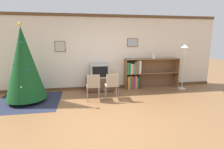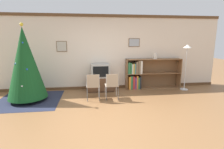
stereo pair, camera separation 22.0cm
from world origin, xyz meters
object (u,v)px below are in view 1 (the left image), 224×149
folding_chair_right (112,85)px  vase (154,56)px  standing_lamp (184,55)px  christmas_tree (24,64)px  bookshelf (141,74)px  tv_console (100,84)px  television (99,71)px  folding_chair_left (93,85)px

folding_chair_right → vase: (1.75, 1.05, 0.75)m
vase → standing_lamp: bearing=-17.2°
christmas_tree → standing_lamp: size_ratio=1.38×
bookshelf → christmas_tree: bearing=-167.4°
folding_chair_right → tv_console: bearing=106.1°
christmas_tree → bookshelf: 3.98m
tv_console → folding_chair_right: 1.05m
television → bookshelf: 1.61m
bookshelf → television: bearing=-176.4°
folding_chair_left → bookshelf: (1.88, 1.09, 0.07)m
vase → standing_lamp: size_ratio=0.13×
christmas_tree → bookshelf: bearing=12.6°
christmas_tree → television: size_ratio=3.54×
television → standing_lamp: (3.08, -0.26, 0.53)m
tv_console → folding_chair_left: bearing=-106.1°
standing_lamp → christmas_tree: bearing=-174.6°
tv_console → folding_chair_right: folding_chair_right is taller
tv_console → vase: bearing=1.8°
bookshelf → vase: (0.44, -0.03, 0.69)m
vase → standing_lamp: standing_lamp is taller
tv_console → standing_lamp: standing_lamp is taller
christmas_tree → vase: size_ratio=10.84×
television → folding_chair_right: 1.06m
tv_console → christmas_tree: bearing=-161.2°
tv_console → bookshelf: (1.59, 0.10, 0.29)m
television → standing_lamp: size_ratio=0.39×
christmas_tree → bookshelf: christmas_tree is taller
folding_chair_left → vase: vase is taller
vase → tv_console: bearing=-178.2°
television → folding_chair_right: television is taller
television → bookshelf: bookshelf is taller
christmas_tree → folding_chair_left: bearing=-6.6°
folding_chair_right → standing_lamp: 3.00m
christmas_tree → bookshelf: (3.83, 0.86, -0.60)m
television → vase: vase is taller
christmas_tree → standing_lamp: (5.32, 0.50, 0.12)m
folding_chair_right → standing_lamp: bearing=14.6°
christmas_tree → tv_console: christmas_tree is taller
television → vase: bearing=1.8°
tv_console → bookshelf: bookshelf is taller
christmas_tree → standing_lamp: christmas_tree is taller
standing_lamp → bookshelf: bearing=166.5°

